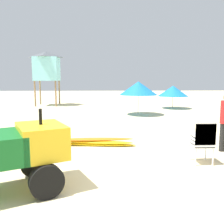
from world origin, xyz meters
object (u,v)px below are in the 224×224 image
Objects in this scene: stacked_plastic_chairs at (203,138)px; surfboard_pile at (96,142)px; beach_umbrella_mid at (173,91)px; lifeguard_tower at (47,66)px; beach_umbrella_left at (138,88)px.

stacked_plastic_chairs reaches higher than surfboard_pile.
lifeguard_tower is at bearing 165.23° from beach_umbrella_mid.
surfboard_pile is at bearing 145.76° from stacked_plastic_chairs.
surfboard_pile is at bearing -109.10° from beach_umbrella_left.
lifeguard_tower reaches higher than beach_umbrella_mid.
stacked_plastic_chairs is 0.50× the size of beach_umbrella_left.
surfboard_pile is 11.02m from beach_umbrella_mid.
beach_umbrella_left is at bearing -133.80° from beach_umbrella_mid.
surfboard_pile is at bearing -71.25° from lifeguard_tower.
beach_umbrella_mid is (2.91, 3.04, -0.31)m from beach_umbrella_left.
surfboard_pile is 1.16× the size of beach_umbrella_left.
beach_umbrella_left reaches higher than stacked_plastic_chairs.
beach_umbrella_mid is at bearing 77.22° from stacked_plastic_chairs.
beach_umbrella_mid is (2.59, 11.42, 0.59)m from stacked_plastic_chairs.
beach_umbrella_mid reaches higher than surfboard_pile.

